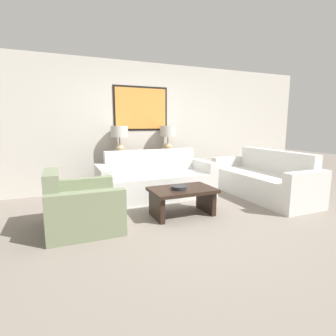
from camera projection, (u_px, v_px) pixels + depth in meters
The scene contains 10 objects.
ground_plane at pixel (191, 222), 3.71m from camera, with size 20.00×20.00×0.00m, color slate.
back_wall at pixel (141, 126), 5.65m from camera, with size 8.35×0.12×2.65m.
console_table at pixel (145, 172), 5.56m from camera, with size 1.47×0.38×0.76m.
table_lamp_left at pixel (120, 136), 5.23m from camera, with size 0.34×0.34×0.59m.
table_lamp_right at pixel (168, 135), 5.64m from camera, with size 0.34×0.34×0.59m.
couch_by_back_wall at pixel (156, 181), 4.97m from camera, with size 2.16×0.86×0.88m.
couch_by_side at pixel (263, 181), 5.02m from camera, with size 0.86×2.16×0.88m.
coffee_table at pixel (182, 196), 3.97m from camera, with size 0.96×0.63×0.42m.
decorative_bowl at pixel (179, 188), 3.89m from camera, with size 0.23×0.23×0.05m.
armchair_near_back_wall at pixel (81, 208), 3.47m from camera, with size 0.93×0.97×0.80m.
Camera 1 is at (-1.68, -3.13, 1.38)m, focal length 28.00 mm.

